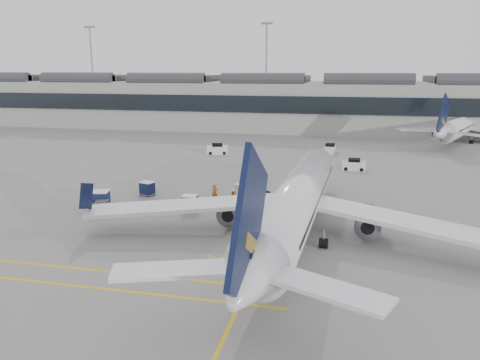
% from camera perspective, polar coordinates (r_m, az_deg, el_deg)
% --- Properties ---
extents(ground, '(220.00, 220.00, 0.00)m').
position_cam_1_polar(ground, '(43.24, -9.43, -5.59)').
color(ground, gray).
rests_on(ground, ground).
extents(terminal, '(200.00, 20.45, 12.40)m').
position_cam_1_polar(terminal, '(111.11, 4.54, 9.36)').
color(terminal, '#9E9E99').
rests_on(terminal, ground).
extents(light_masts, '(113.00, 0.60, 25.45)m').
position_cam_1_polar(light_masts, '(125.01, 4.78, 13.64)').
color(light_masts, slate).
rests_on(light_masts, ground).
extents(apron_markings, '(0.25, 60.00, 0.01)m').
position_cam_1_polar(apron_markings, '(50.12, 5.61, -2.80)').
color(apron_markings, gold).
rests_on(apron_markings, ground).
extents(airliner_main, '(36.44, 39.88, 10.60)m').
position_cam_1_polar(airliner_main, '(39.33, 6.91, -2.67)').
color(airliner_main, silver).
rests_on(airliner_main, ground).
extents(airliner_far, '(31.81, 35.13, 9.98)m').
position_cam_1_polar(airliner_far, '(101.36, 25.37, 5.91)').
color(airliner_far, silver).
rests_on(airliner_far, ground).
extents(belt_loader, '(4.34, 1.61, 1.76)m').
position_cam_1_polar(belt_loader, '(52.27, 0.86, -1.47)').
color(belt_loader, '#B7B6AE').
rests_on(belt_loader, ground).
extents(baggage_cart_a, '(2.31, 2.11, 2.00)m').
position_cam_1_polar(baggage_cart_a, '(44.94, 1.14, -3.23)').
color(baggage_cart_a, gray).
rests_on(baggage_cart_a, ground).
extents(baggage_cart_b, '(1.61, 1.34, 1.64)m').
position_cam_1_polar(baggage_cart_b, '(47.06, -6.14, -2.78)').
color(baggage_cart_b, gray).
rests_on(baggage_cart_b, ground).
extents(baggage_cart_c, '(1.78, 1.60, 1.58)m').
position_cam_1_polar(baggage_cart_c, '(53.69, -11.25, -0.96)').
color(baggage_cart_c, gray).
rests_on(baggage_cart_c, ground).
extents(baggage_cart_d, '(2.19, 1.95, 1.98)m').
position_cam_1_polar(baggage_cart_d, '(49.29, -16.68, -2.32)').
color(baggage_cart_d, gray).
rests_on(baggage_cart_d, ground).
extents(ramp_agent_a, '(0.81, 0.77, 1.87)m').
position_cam_1_polar(ramp_agent_a, '(50.36, -3.10, -1.58)').
color(ramp_agent_a, '#E2550B').
rests_on(ramp_agent_a, ground).
extents(ramp_agent_b, '(1.12, 1.05, 1.84)m').
position_cam_1_polar(ramp_agent_b, '(47.80, -0.89, -2.39)').
color(ramp_agent_b, orange).
rests_on(ramp_agent_b, ground).
extents(pushback_tug, '(2.49, 1.73, 1.30)m').
position_cam_1_polar(pushback_tug, '(48.21, -16.44, -3.25)').
color(pushback_tug, '#595A4C').
rests_on(pushback_tug, ground).
extents(safety_cone_nose, '(0.41, 0.41, 0.57)m').
position_cam_1_polar(safety_cone_nose, '(61.64, 6.84, 0.52)').
color(safety_cone_nose, '#F24C0A').
rests_on(safety_cone_nose, ground).
extents(safety_cone_engine, '(0.35, 0.35, 0.48)m').
position_cam_1_polar(safety_cone_engine, '(47.29, 7.86, -3.56)').
color(safety_cone_engine, '#F24C0A').
rests_on(safety_cone_engine, ground).
extents(service_van_left, '(3.77, 2.59, 1.76)m').
position_cam_1_polar(service_van_left, '(78.39, -2.79, 3.75)').
color(service_van_left, silver).
rests_on(service_van_left, ground).
extents(service_van_mid, '(1.84, 3.32, 1.65)m').
position_cam_1_polar(service_van_mid, '(80.43, 10.93, 3.73)').
color(service_van_mid, silver).
rests_on(service_van_mid, ground).
extents(service_van_right, '(3.27, 1.74, 1.64)m').
position_cam_1_polar(service_van_right, '(67.73, 13.73, 1.79)').
color(service_van_right, silver).
rests_on(service_van_right, ground).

